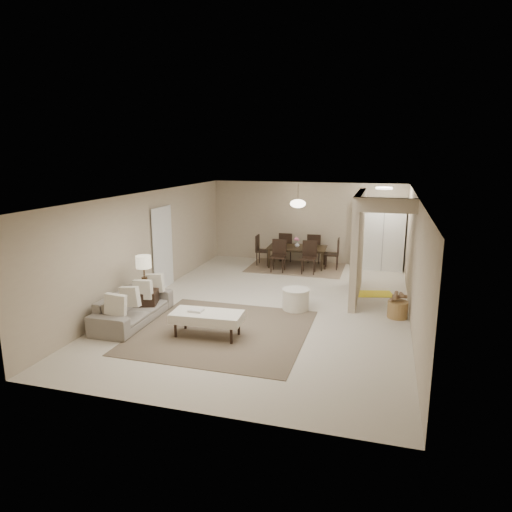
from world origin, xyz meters
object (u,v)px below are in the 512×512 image
(sofa, at_px, (133,307))
(side_table, at_px, (146,303))
(wicker_basket, at_px, (398,309))
(dining_table, at_px, (297,257))
(pantry_cabinet, at_px, (383,234))
(round_pouf, at_px, (296,299))
(ottoman_bench, at_px, (207,317))

(sofa, xyz_separation_m, side_table, (0.05, 0.42, -0.03))
(wicker_basket, xyz_separation_m, dining_table, (-2.87, 3.70, 0.13))
(pantry_cabinet, bearing_deg, wicker_basket, -84.49)
(round_pouf, bearing_deg, side_table, -157.92)
(sofa, height_order, round_pouf, sofa)
(sofa, bearing_deg, round_pouf, -62.75)
(ottoman_bench, bearing_deg, side_table, 153.59)
(pantry_cabinet, relative_size, wicker_basket, 5.03)
(wicker_basket, distance_m, dining_table, 4.68)
(pantry_cabinet, bearing_deg, round_pouf, -112.38)
(pantry_cabinet, height_order, side_table, pantry_cabinet)
(ottoman_bench, bearing_deg, sofa, 166.88)
(round_pouf, height_order, wicker_basket, round_pouf)
(sofa, relative_size, wicker_basket, 4.97)
(ottoman_bench, bearing_deg, dining_table, 80.81)
(round_pouf, relative_size, wicker_basket, 1.44)
(ottoman_bench, distance_m, dining_table, 5.77)
(side_table, bearing_deg, round_pouf, 22.08)
(side_table, distance_m, wicker_basket, 5.32)
(sofa, height_order, ottoman_bench, sofa)
(dining_table, bearing_deg, ottoman_bench, -98.20)
(side_table, distance_m, round_pouf, 3.24)
(wicker_basket, bearing_deg, dining_table, 127.80)
(wicker_basket, bearing_deg, sofa, -161.52)
(side_table, xyz_separation_m, wicker_basket, (5.15, 1.32, -0.09))
(round_pouf, relative_size, dining_table, 0.35)
(ottoman_bench, xyz_separation_m, round_pouf, (1.31, 1.94, -0.15))
(pantry_cabinet, relative_size, round_pouf, 3.49)
(pantry_cabinet, xyz_separation_m, side_table, (-4.75, -5.47, -0.78))
(dining_table, bearing_deg, round_pouf, -81.64)
(pantry_cabinet, xyz_separation_m, dining_table, (-2.47, -0.45, -0.74))
(sofa, xyz_separation_m, wicker_basket, (5.20, 1.74, -0.13))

